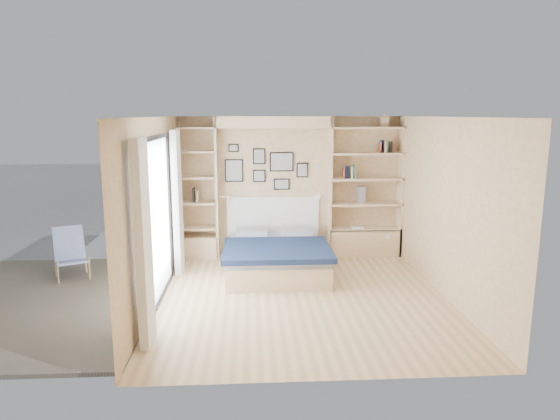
{
  "coord_description": "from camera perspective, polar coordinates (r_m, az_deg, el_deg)",
  "views": [
    {
      "loc": [
        -0.71,
        -6.64,
        2.54
      ],
      "look_at": [
        -0.26,
        0.9,
        1.08
      ],
      "focal_mm": 32.0,
      "sensor_mm": 36.0,
      "label": 1
    }
  ],
  "objects": [
    {
      "name": "room_shell",
      "position": [
        8.29,
        -1.14,
        0.77
      ],
      "size": [
        4.5,
        4.5,
        4.5
      ],
      "color": "#E1BE8B",
      "rests_on": "ground"
    },
    {
      "name": "ground",
      "position": [
        7.14,
        2.53,
        -9.92
      ],
      "size": [
        4.5,
        4.5,
        0.0
      ],
      "primitive_type": "plane",
      "color": "#DDB784",
      "rests_on": "ground"
    },
    {
      "name": "shelf_decor",
      "position": [
        8.94,
        8.53,
        5.43
      ],
      "size": [
        3.5,
        0.23,
        2.03
      ],
      "color": "#9D4328",
      "rests_on": "ground"
    },
    {
      "name": "reading_lamps",
      "position": [
        8.76,
        -0.7,
        1.48
      ],
      "size": [
        1.92,
        0.12,
        0.15
      ],
      "color": "silver",
      "rests_on": "ground"
    },
    {
      "name": "deck",
      "position": [
        7.67,
        -25.71,
        -9.53
      ],
      "size": [
        3.2,
        4.0,
        0.05
      ],
      "primitive_type": "cube",
      "color": "#6F6351",
      "rests_on": "ground"
    },
    {
      "name": "bed",
      "position": [
        8.15,
        -0.47,
        -5.23
      ],
      "size": [
        1.67,
        2.09,
        1.07
      ],
      "color": "#D5B583",
      "rests_on": "ground"
    },
    {
      "name": "photo_gallery",
      "position": [
        8.91,
        -1.76,
        4.9
      ],
      "size": [
        1.48,
        0.02,
        0.82
      ],
      "color": "black",
      "rests_on": "ground"
    },
    {
      "name": "deck_chair",
      "position": [
        8.53,
        -22.82,
        -4.62
      ],
      "size": [
        0.75,
        0.91,
        0.79
      ],
      "rotation": [
        0.0,
        0.0,
        0.42
      ],
      "color": "tan",
      "rests_on": "ground"
    }
  ]
}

